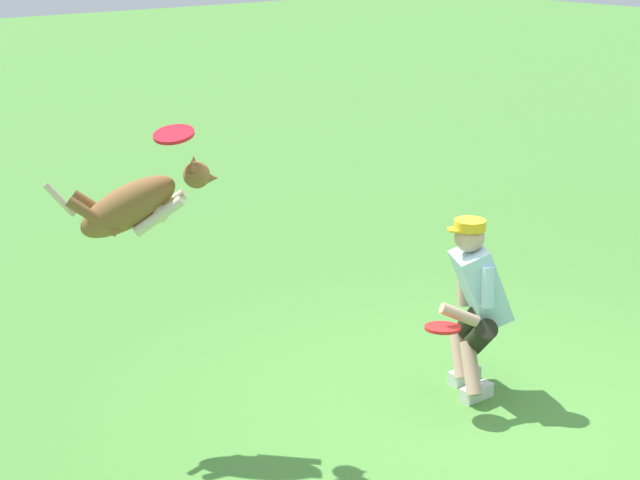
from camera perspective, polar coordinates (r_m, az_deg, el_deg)
name	(u,v)px	position (r m, az deg, el deg)	size (l,w,h in m)	color
ground_plane	(498,423)	(7.05, 10.05, -10.19)	(60.00, 60.00, 0.00)	#4B8838
person	(475,301)	(7.20, 8.76, -3.41)	(0.71, 0.63, 1.29)	silver
dog	(136,205)	(6.43, -10.40, 1.98)	(0.90, 0.73, 0.59)	brown
frisbee_flying	(174,134)	(6.23, -8.28, 5.94)	(0.26, 0.26, 0.02)	red
frisbee_held	(443,328)	(6.93, 6.96, -4.95)	(0.25, 0.25, 0.02)	red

